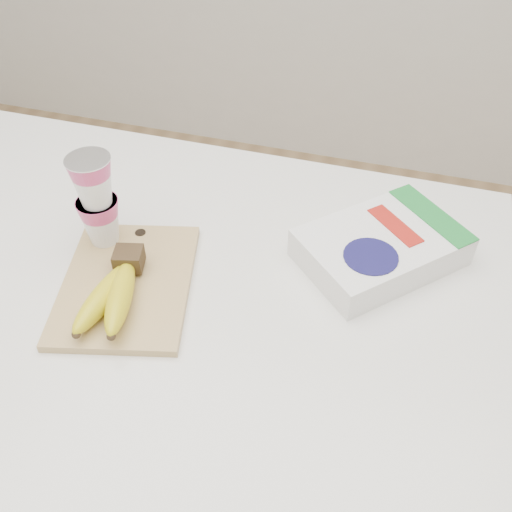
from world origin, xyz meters
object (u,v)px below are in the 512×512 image
at_px(table, 157,423).
at_px(yogurt_stack, 96,198).
at_px(cereal_box, 381,247).
at_px(cutting_board, 127,283).
at_px(bananas, 114,292).

xyz_separation_m(table, yogurt_stack, (-0.06, 0.06, 0.61)).
bearing_deg(cereal_box, yogurt_stack, -123.45).
height_order(table, cereal_box, cereal_box).
xyz_separation_m(cutting_board, bananas, (0.01, -0.05, 0.03)).
distance_m(cutting_board, yogurt_stack, 0.16).
xyz_separation_m(table, cutting_board, (0.02, -0.03, 0.50)).
bearing_deg(table, bananas, -70.72).
relative_size(cutting_board, bananas, 1.43).
bearing_deg(yogurt_stack, table, -43.65).
distance_m(yogurt_stack, cereal_box, 0.51).
height_order(table, yogurt_stack, yogurt_stack).
distance_m(cutting_board, cereal_box, 0.45).
distance_m(table, cutting_board, 0.51).
bearing_deg(bananas, yogurt_stack, 123.42).
bearing_deg(table, yogurt_stack, 136.35).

